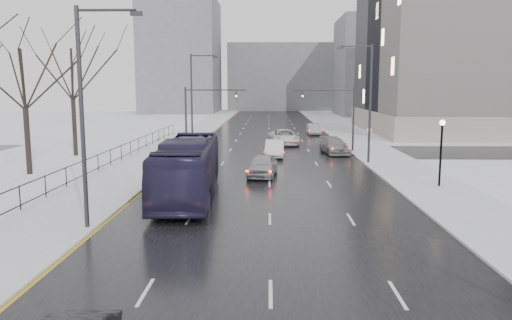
# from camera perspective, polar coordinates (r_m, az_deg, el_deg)

# --- Properties ---
(road) EXTENTS (16.00, 150.00, 0.04)m
(road) POSITION_cam_1_polar(r_m,az_deg,el_deg) (62.36, 1.50, 2.40)
(road) COLOR black
(road) RESTS_ON ground
(cross_road) EXTENTS (130.00, 10.00, 0.04)m
(cross_road) POSITION_cam_1_polar(r_m,az_deg,el_deg) (50.44, 1.52, 0.97)
(cross_road) COLOR black
(cross_road) RESTS_ON ground
(sidewalk_left) EXTENTS (5.00, 150.00, 0.16)m
(sidewalk_left) POSITION_cam_1_polar(r_m,az_deg,el_deg) (63.22, -8.06, 2.45)
(sidewalk_left) COLOR silver
(sidewalk_left) RESTS_ON ground
(sidewalk_right) EXTENTS (5.00, 150.00, 0.16)m
(sidewalk_right) POSITION_cam_1_polar(r_m,az_deg,el_deg) (63.25, 11.07, 2.38)
(sidewalk_right) COLOR silver
(sidewalk_right) RESTS_ON ground
(park_strip) EXTENTS (14.00, 150.00, 0.12)m
(park_strip) POSITION_cam_1_polar(r_m,az_deg,el_deg) (65.46, -16.30, 2.38)
(park_strip) COLOR white
(park_strip) RESTS_ON ground
(tree_park_d) EXTENTS (8.75, 8.75, 12.50)m
(tree_park_d) POSITION_cam_1_polar(r_m,az_deg,el_deg) (40.67, -24.42, -1.61)
(tree_park_d) COLOR black
(tree_park_d) RESTS_ON ground
(tree_park_e) EXTENTS (9.45, 9.45, 13.50)m
(tree_park_e) POSITION_cam_1_polar(r_m,az_deg,el_deg) (49.89, -19.87, 0.36)
(tree_park_e) COLOR black
(tree_park_e) RESTS_ON ground
(iron_fence) EXTENTS (0.06, 70.00, 1.30)m
(iron_fence) POSITION_cam_1_polar(r_m,az_deg,el_deg) (34.98, -20.26, -1.39)
(iron_fence) COLOR black
(iron_fence) RESTS_ON sidewalk_left
(streetlight_r_mid) EXTENTS (2.95, 0.25, 10.00)m
(streetlight_r_mid) POSITION_cam_1_polar(r_m,az_deg,el_deg) (42.83, 12.64, 6.97)
(streetlight_r_mid) COLOR #2D2D33
(streetlight_r_mid) RESTS_ON ground
(streetlight_l_near) EXTENTS (2.95, 0.25, 10.00)m
(streetlight_l_near) POSITION_cam_1_polar(r_m,az_deg,el_deg) (23.47, -18.80, 5.71)
(streetlight_l_near) COLOR #2D2D33
(streetlight_l_near) RESTS_ON ground
(streetlight_l_far) EXTENTS (2.95, 0.25, 10.00)m
(streetlight_l_far) POSITION_cam_1_polar(r_m,az_deg,el_deg) (54.63, -7.13, 7.37)
(streetlight_l_far) COLOR #2D2D33
(streetlight_l_far) RESTS_ON ground
(lamppost_r_mid) EXTENTS (0.36, 0.36, 4.28)m
(lamppost_r_mid) POSITION_cam_1_polar(r_m,az_deg,el_deg) (34.08, 20.42, 1.81)
(lamppost_r_mid) COLOR black
(lamppost_r_mid) RESTS_ON sidewalk_right
(mast_signal_right) EXTENTS (6.10, 0.33, 6.50)m
(mast_signal_right) POSITION_cam_1_polar(r_m,az_deg,el_deg) (50.62, 9.90, 5.52)
(mast_signal_right) COLOR #2D2D33
(mast_signal_right) RESTS_ON ground
(mast_signal_left) EXTENTS (6.10, 0.33, 6.50)m
(mast_signal_left) POSITION_cam_1_polar(r_m,az_deg,el_deg) (50.60, -6.83, 5.58)
(mast_signal_left) COLOR #2D2D33
(mast_signal_left) RESTS_ON ground
(no_uturn_sign) EXTENTS (0.60, 0.06, 2.70)m
(no_uturn_sign) POSITION_cam_1_polar(r_m,az_deg,el_deg) (47.14, 12.81, 3.03)
(no_uturn_sign) COLOR #2D2D33
(no_uturn_sign) RESTS_ON sidewalk_right
(bldg_far_right) EXTENTS (24.00, 20.00, 22.00)m
(bldg_far_right) POSITION_cam_1_polar(r_m,az_deg,el_deg) (120.43, 15.16, 10.24)
(bldg_far_right) COLOR slate
(bldg_far_right) RESTS_ON ground
(bldg_far_left) EXTENTS (18.00, 22.00, 28.00)m
(bldg_far_left) POSITION_cam_1_polar(r_m,az_deg,el_deg) (129.11, -8.52, 11.62)
(bldg_far_left) COLOR slate
(bldg_far_left) RESTS_ON ground
(bldg_far_center) EXTENTS (30.00, 18.00, 18.00)m
(bldg_far_center) POSITION_cam_1_polar(r_m,az_deg,el_deg) (142.10, 3.12, 9.38)
(bldg_far_center) COLOR slate
(bldg_far_center) RESTS_ON ground
(bus) EXTENTS (3.55, 12.64, 3.49)m
(bus) POSITION_cam_1_polar(r_m,az_deg,el_deg) (29.51, -7.78, -0.96)
(bus) COLOR #252141
(bus) RESTS_ON road
(sedan_center_near) EXTENTS (2.42, 4.93, 1.62)m
(sedan_center_near) POSITION_cam_1_polar(r_m,az_deg,el_deg) (36.33, 0.76, -0.61)
(sedan_center_near) COLOR #A0A1A3
(sedan_center_near) RESTS_ON road
(sedan_right_near) EXTENTS (1.87, 4.88, 1.59)m
(sedan_right_near) POSITION_cam_1_polar(r_m,az_deg,el_deg) (46.34, 2.15, 1.32)
(sedan_right_near) COLOR white
(sedan_right_near) RESTS_ON road
(sedan_right_cross) EXTENTS (3.37, 6.36, 1.70)m
(sedan_right_cross) POSITION_cam_1_polar(r_m,az_deg,el_deg) (56.29, 3.29, 2.63)
(sedan_right_cross) COLOR white
(sedan_right_cross) RESTS_ON road
(sedan_right_far) EXTENTS (2.86, 5.52, 1.53)m
(sedan_right_far) POSITION_cam_1_polar(r_m,az_deg,el_deg) (49.18, 8.98, 1.60)
(sedan_right_far) COLOR gray
(sedan_right_far) RESTS_ON road
(sedan_right_distant) EXTENTS (1.67, 4.59, 1.50)m
(sedan_right_distant) POSITION_cam_1_polar(r_m,az_deg,el_deg) (68.33, 6.61, 3.52)
(sedan_right_distant) COLOR #96979A
(sedan_right_distant) RESTS_ON road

